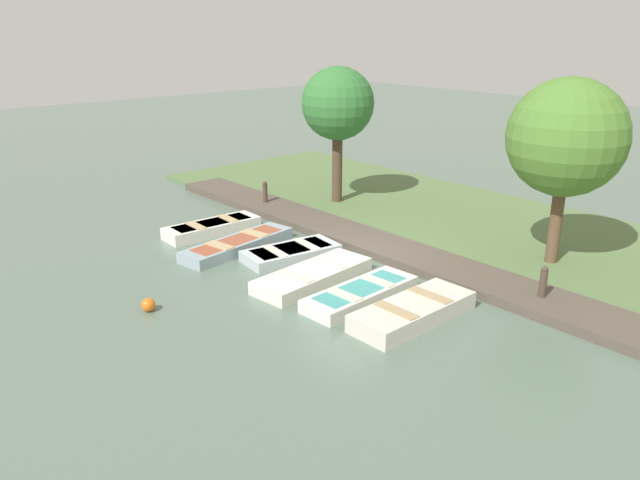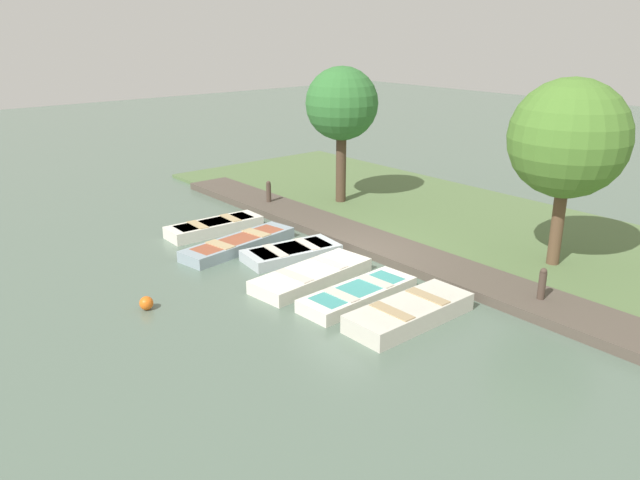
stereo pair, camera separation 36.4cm
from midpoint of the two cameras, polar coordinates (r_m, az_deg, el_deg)
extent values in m
plane|color=#566B5B|center=(16.80, 3.14, -2.12)|extent=(80.00, 80.00, 0.00)
cube|color=#567042|center=(20.34, 13.54, 1.39)|extent=(8.00, 24.00, 0.13)
cube|color=#51473D|center=(17.71, 6.55, -0.68)|extent=(1.57, 19.59, 0.24)
cube|color=silver|center=(19.40, -9.09, 1.18)|extent=(3.00, 1.06, 0.36)
cube|color=beige|center=(19.35, -9.11, 1.64)|extent=(2.46, 0.83, 0.03)
cube|color=tan|center=(19.09, -10.59, 1.39)|extent=(0.32, 0.90, 0.03)
cube|color=tan|center=(19.60, -7.68, 2.03)|extent=(0.32, 0.90, 0.03)
cube|color=#8C9EA8|center=(17.87, -6.85, -0.37)|extent=(3.69, 1.52, 0.31)
cube|color=#994C33|center=(17.82, -6.87, 0.07)|extent=(3.02, 1.21, 0.02)
cube|color=tan|center=(17.40, -8.53, -0.41)|extent=(0.49, 0.94, 0.03)
cube|color=tan|center=(18.25, -5.29, 0.67)|extent=(0.49, 0.94, 0.03)
cube|color=#B2BCC1|center=(17.09, -2.02, -1.18)|extent=(2.75, 1.51, 0.30)
cube|color=beige|center=(17.04, -2.02, -0.74)|extent=(2.25, 1.19, 0.02)
cube|color=beige|center=(16.81, -3.49, -0.97)|extent=(0.40, 1.11, 0.03)
cube|color=beige|center=(17.28, -0.60, -0.36)|extent=(0.40, 1.11, 0.03)
cube|color=silver|center=(15.53, -0.08, -3.27)|extent=(3.34, 1.48, 0.33)
cube|color=teal|center=(15.47, -0.08, -2.75)|extent=(2.73, 1.17, 0.03)
cube|color=beige|center=(15.06, -1.73, -3.28)|extent=(0.43, 1.09, 0.03)
cube|color=beige|center=(15.87, 1.47, -2.07)|extent=(0.43, 1.09, 0.03)
cube|color=silver|center=(14.54, 4.23, -4.98)|extent=(3.07, 1.18, 0.31)
cube|color=teal|center=(14.49, 4.25, -4.47)|extent=(2.52, 0.93, 0.02)
cube|color=beige|center=(14.10, 2.65, -5.02)|extent=(0.35, 0.95, 0.03)
cube|color=beige|center=(14.87, 5.76, -3.77)|extent=(0.35, 0.95, 0.03)
cube|color=beige|center=(13.69, 8.95, -6.57)|extent=(3.03, 1.18, 0.40)
cube|color=teal|center=(13.61, 8.99, -5.87)|extent=(2.48, 0.93, 0.03)
cube|color=tan|center=(13.20, 7.37, -6.47)|extent=(0.32, 1.05, 0.03)
cube|color=tan|center=(14.01, 10.53, -5.09)|extent=(0.32, 1.05, 0.03)
cylinder|color=#47382D|center=(21.72, -4.23, 4.03)|extent=(0.17, 0.17, 0.87)
sphere|color=#47382D|center=(21.60, -4.26, 5.22)|extent=(0.15, 0.15, 0.15)
cylinder|color=#47382D|center=(14.93, 20.24, -4.35)|extent=(0.17, 0.17, 0.87)
sphere|color=#47382D|center=(14.76, 20.45, -2.69)|extent=(0.15, 0.15, 0.15)
sphere|color=orange|center=(14.55, -14.90, -5.60)|extent=(0.31, 0.31, 0.31)
cylinder|color=#4C3828|center=(21.90, 2.42, 6.87)|extent=(0.35, 0.35, 2.86)
sphere|color=#337033|center=(21.54, 2.49, 12.37)|extent=(2.47, 2.47, 2.47)
cylinder|color=brown|center=(17.21, 21.48, 1.66)|extent=(0.32, 0.32, 2.61)
sphere|color=#4C7A2D|center=(16.75, 22.37, 8.59)|extent=(2.96, 2.96, 2.96)
camera|label=1|loc=(0.18, -89.37, 0.22)|focal=35.00mm
camera|label=2|loc=(0.18, 90.63, -0.22)|focal=35.00mm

